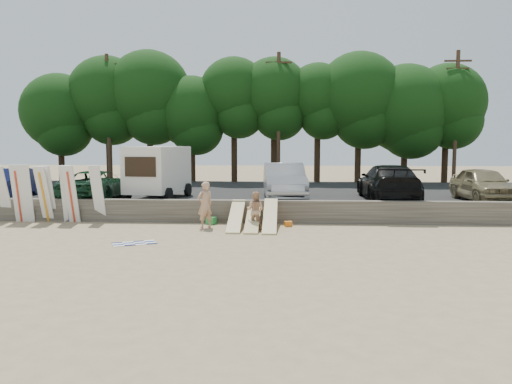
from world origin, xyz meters
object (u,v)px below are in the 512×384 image
car_0 (10,183)px  beachgoer_a (205,205)px  car_2 (284,181)px  cooler (211,221)px  car_4 (483,184)px  beachgoer_b (255,210)px  car_3 (388,182)px  car_1 (97,185)px  box_trailer (158,169)px

car_0 → beachgoer_a: 11.95m
car_2 → cooler: 5.01m
car_4 → beachgoer_b: 11.63m
car_0 → car_3: 19.35m
beachgoer_b → cooler: beachgoer_b is taller
beachgoer_a → car_1: bearing=-72.6°
beachgoer_a → cooler: (0.12, 0.92, -0.80)m
box_trailer → car_2: size_ratio=0.80×
box_trailer → car_1: bearing=-158.9°
beachgoer_a → car_4: bearing=159.4°
car_1 → car_2: bearing=-176.8°
car_1 → cooler: (6.19, -3.11, -1.26)m
car_3 → car_4: bearing=175.5°
car_3 → beachgoer_a: car_3 is taller
car_4 → beachgoer_a: bearing=-162.2°
box_trailer → beachgoer_a: box_trailer is taller
car_3 → car_4: 4.45m
car_4 → car_3: bearing=174.3°
car_2 → car_3: 5.14m
car_0 → car_2: (14.21, -0.18, 0.17)m
box_trailer → car_0: (-7.82, 0.06, -0.73)m
box_trailer → car_2: bearing=7.7°
box_trailer → beachgoer_b: (5.22, -4.81, -1.40)m
car_3 → car_4: car_3 is taller
beachgoer_a → cooler: bearing=-136.2°
beachgoer_a → beachgoer_b: beachgoer_a is taller
car_3 → cooler: car_3 is taller
box_trailer → car_0: size_ratio=0.98×
car_3 → cooler: 9.18m
box_trailer → car_0: 7.86m
car_1 → car_2: 9.34m
car_1 → car_4: 18.90m
car_0 → car_4: (23.79, -0.48, 0.08)m
car_4 → car_2: bearing=177.6°
box_trailer → car_1: (-2.94, -0.64, -0.75)m
box_trailer → car_4: size_ratio=0.91×
car_3 → beachgoer_a: 9.61m
car_0 → beachgoer_b: car_0 is taller
car_1 → beachgoer_a: (6.08, -4.03, -0.46)m
car_1 → cooler: bearing=153.4°
car_1 → cooler: size_ratio=13.71×
beachgoer_a → beachgoer_b: size_ratio=1.24×
car_4 → cooler: 13.21m
beachgoer_a → beachgoer_b: (2.09, -0.14, -0.19)m
car_4 → cooler: car_4 is taller
car_2 → cooler: size_ratio=14.49×
car_1 → car_3: car_3 is taller
cooler → car_2: bearing=73.4°
car_4 → beachgoer_a: 13.53m
car_2 → car_4: size_ratio=1.14×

